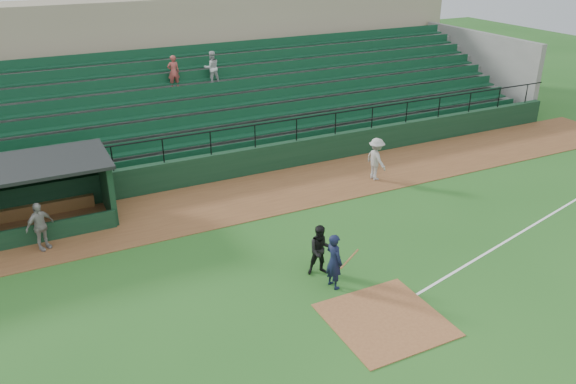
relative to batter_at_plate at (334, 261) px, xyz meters
name	(u,v)px	position (x,y,z in m)	size (l,w,h in m)	color
ground	(365,301)	(0.44, -1.05, -0.88)	(90.00, 90.00, 0.00)	#22551B
warning_track	(255,196)	(0.44, 6.95, -0.86)	(40.00, 4.00, 0.03)	brown
home_plate_dirt	(385,320)	(0.44, -2.05, -0.86)	(3.00, 3.00, 0.03)	brown
foul_line	(533,225)	(8.44, 0.15, -0.87)	(18.00, 0.09, 0.01)	white
stadium_structure	(188,92)	(0.44, 15.41, 1.43)	(38.00, 13.08, 6.40)	black
batter_at_plate	(334,261)	(0.00, 0.00, 0.00)	(1.05, 0.72, 1.75)	black
umpire	(321,250)	(0.00, 0.80, -0.06)	(0.80, 0.62, 1.64)	black
runner	(376,159)	(5.73, 6.22, 0.06)	(1.17, 0.67, 1.82)	#9E9994
dugout_player_a	(40,226)	(-7.55, 6.18, -0.01)	(0.98, 0.41, 1.68)	gray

